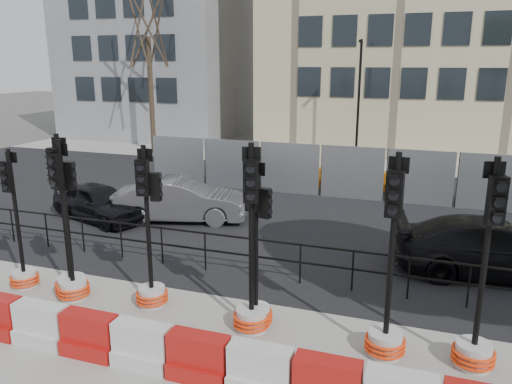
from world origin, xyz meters
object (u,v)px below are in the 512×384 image
at_px(car_a, 99,202).
at_px(traffic_signal_h, 477,327).
at_px(traffic_signal_d, 151,270).
at_px(traffic_signal_a, 22,260).
at_px(car_c, 495,248).

bearing_deg(car_a, traffic_signal_h, -95.52).
xyz_separation_m(traffic_signal_h, car_a, (-10.92, 4.76, -0.14)).
distance_m(traffic_signal_d, traffic_signal_h, 6.27).
distance_m(traffic_signal_h, car_a, 11.92).
relative_size(traffic_signal_a, traffic_signal_d, 0.93).
distance_m(traffic_signal_a, car_c, 11.07).
bearing_deg(car_c, traffic_signal_a, 103.01).
height_order(traffic_signal_a, traffic_signal_d, traffic_signal_d).
bearing_deg(traffic_signal_a, car_a, 108.02).
height_order(traffic_signal_h, car_c, traffic_signal_h).
relative_size(traffic_signal_d, traffic_signal_h, 0.95).
relative_size(traffic_signal_a, car_a, 0.84).
bearing_deg(traffic_signal_h, car_c, 63.12).
bearing_deg(traffic_signal_a, traffic_signal_d, 4.68).
bearing_deg(traffic_signal_a, traffic_signal_h, 1.62).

